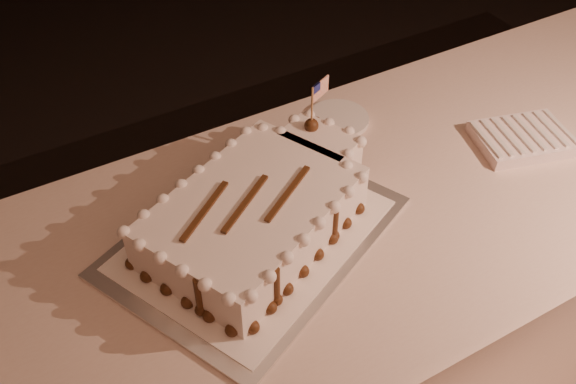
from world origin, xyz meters
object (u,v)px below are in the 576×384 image
cake_board (254,236)px  side_plate (338,119)px  sheet_cake (262,208)px  napkin_stack (522,139)px  banquet_table (351,309)px

cake_board → side_plate: (0.36, 0.25, 0.00)m
sheet_cake → side_plate: bearing=34.8°
napkin_stack → sheet_cake: bearing=175.0°
cake_board → sheet_cake: sheet_cake is taller
sheet_cake → side_plate: 0.41m
cake_board → napkin_stack: (0.69, -0.05, 0.01)m
sheet_cake → side_plate: sheet_cake is taller
sheet_cake → cake_board: bearing=-154.6°
cake_board → side_plate: size_ratio=3.64×
napkin_stack → side_plate: napkin_stack is taller
sheet_cake → napkin_stack: 0.67m
banquet_table → sheet_cake: (-0.22, 0.04, 0.44)m
napkin_stack → side_plate: (-0.33, 0.29, -0.01)m
sheet_cake → napkin_stack: size_ratio=2.22×
sheet_cake → napkin_stack: bearing=-5.0°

